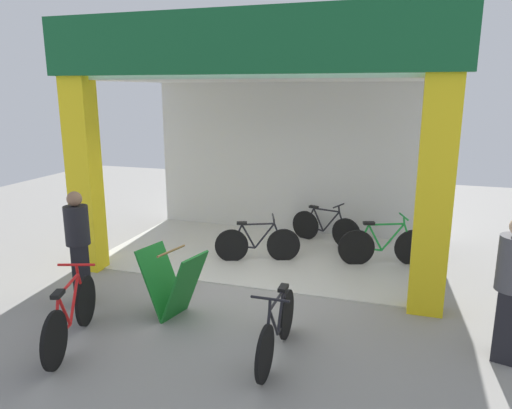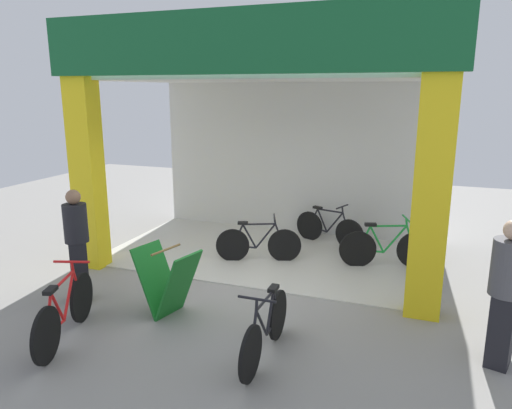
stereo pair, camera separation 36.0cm
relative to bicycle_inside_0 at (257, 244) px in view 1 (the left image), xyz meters
The scene contains 9 objects.
ground_plane 1.24m from the bicycle_inside_0, 85.48° to the right, with size 19.90×19.90×0.00m, color gray.
shop_facade 1.91m from the bicycle_inside_0, 78.57° to the left, with size 6.15×3.58×4.10m.
bicycle_inside_0 is the anchor object (origin of this frame).
bicycle_inside_1 2.24m from the bicycle_inside_0, 12.90° to the left, with size 1.57×0.59×0.90m.
bicycle_inside_2 1.71m from the bicycle_inside_0, 54.74° to the left, with size 1.45×0.58×0.84m.
bicycle_parked_0 3.66m from the bicycle_inside_0, 110.32° to the right, with size 0.60×1.61×0.92m.
bicycle_parked_1 3.18m from the bicycle_inside_0, 68.44° to the right, with size 0.43×1.58×0.87m.
sandwich_board_sign 2.44m from the bicycle_inside_0, 100.56° to the right, with size 0.94×0.71×0.96m.
pedestrian_0 3.12m from the bicycle_inside_0, 127.73° to the right, with size 0.51×0.54×1.67m.
Camera 1 is at (2.37, -6.62, 3.03)m, focal length 33.60 mm.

